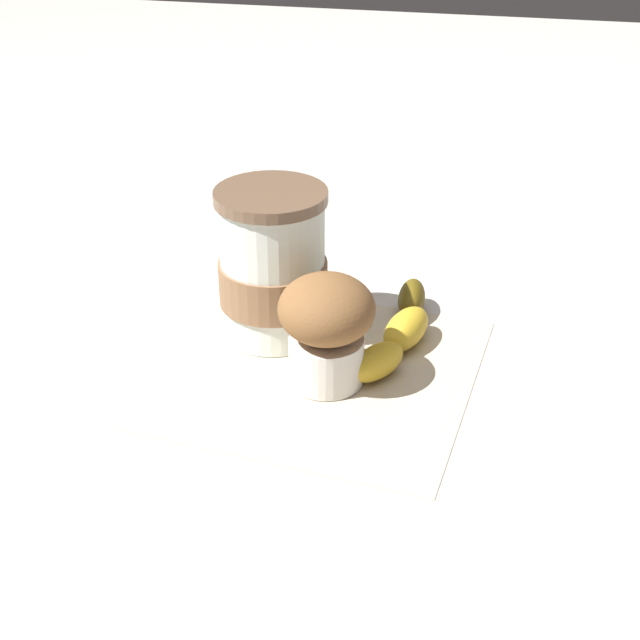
{
  "coord_description": "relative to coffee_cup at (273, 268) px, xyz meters",
  "views": [
    {
      "loc": [
        0.14,
        -0.62,
        0.42
      ],
      "look_at": [
        0.0,
        0.0,
        0.05
      ],
      "focal_mm": 50.0,
      "sensor_mm": 36.0,
      "label": 1
    }
  ],
  "objects": [
    {
      "name": "banana",
      "position": [
        0.11,
        0.0,
        -0.05
      ],
      "size": [
        0.07,
        0.17,
        0.03
      ],
      "color": "gold",
      "rests_on": "paper_napkin"
    },
    {
      "name": "muffin",
      "position": [
        0.06,
        -0.07,
        -0.01
      ],
      "size": [
        0.08,
        0.08,
        0.1
      ],
      "color": "white",
      "rests_on": "paper_napkin"
    },
    {
      "name": "coffee_cup",
      "position": [
        0.0,
        0.0,
        0.0
      ],
      "size": [
        0.1,
        0.1,
        0.14
      ],
      "color": "silver",
      "rests_on": "paper_napkin"
    },
    {
      "name": "ground_plane",
      "position": [
        0.06,
        -0.06,
        -0.07
      ],
      "size": [
        3.0,
        3.0,
        0.0
      ],
      "primitive_type": "plane",
      "color": "beige"
    },
    {
      "name": "paper_napkin",
      "position": [
        0.06,
        -0.06,
        -0.07
      ],
      "size": [
        0.28,
        0.28,
        0.0
      ],
      "primitive_type": "cube",
      "rotation": [
        0.0,
        0.0,
        -0.11
      ],
      "color": "beige",
      "rests_on": "ground_plane"
    }
  ]
}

